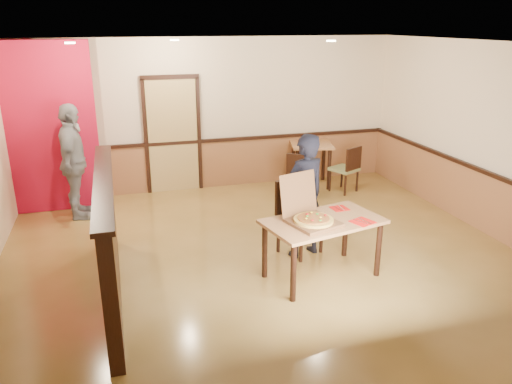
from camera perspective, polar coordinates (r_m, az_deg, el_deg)
The scene contains 26 objects.
floor at distance 6.68m, azimuth 1.68°, elevation -8.32°, with size 7.00×7.00×0.00m, color #B99148.
ceiling at distance 5.94m, azimuth 1.95°, elevation 16.44°, with size 7.00×7.00×0.00m, color black.
wall_back at distance 9.47m, azimuth -4.78°, elevation 8.81°, with size 7.00×7.00×0.00m, color #F9E4C2.
wall_right at distance 7.94m, azimuth 26.70°, elevation 4.87°, with size 7.00×7.00×0.00m, color #F9E4C2.
wainscot_back at distance 9.66m, azimuth -4.59°, elevation 3.22°, with size 7.00×0.04×0.90m, color #9C643E.
chair_rail_back at distance 9.52m, azimuth -4.64°, elevation 5.92°, with size 7.00×0.06×0.06m, color black.
wainscot_right at distance 8.18m, azimuth 25.57°, elevation -1.59°, with size 0.04×7.00×0.90m, color #9C643E.
chair_rail_right at distance 8.02m, azimuth 25.93°, elevation 1.54°, with size 0.06×7.00×0.06m, color black.
back_door at distance 9.38m, azimuth -9.49°, elevation 6.33°, with size 0.90×0.06×2.10m, color #D8B66E.
booth_partition at distance 5.92m, azimuth -16.45°, elevation -4.98°, with size 0.20×3.10×1.44m.
red_accent_panel at distance 8.87m, azimuth -22.90°, elevation 6.69°, with size 1.60×0.20×2.78m, color red.
spot_a at distance 7.46m, azimuth -20.49°, elevation 15.68°, with size 0.14×0.14×0.02m, color beige.
spot_b at distance 8.21m, azimuth -9.29°, elevation 16.78°, with size 0.14×0.14×0.02m, color beige.
spot_c at distance 7.85m, azimuth 8.58°, elevation 16.72°, with size 0.14×0.14×0.02m, color beige.
main_table at distance 6.18m, azimuth 7.64°, elevation -4.14°, with size 1.57×1.11×0.76m.
diner_chair at distance 6.88m, azimuth 4.63°, elevation -2.39°, with size 0.69×0.69×1.03m.
side_chair_left at distance 9.06m, azimuth 4.88°, elevation 2.20°, with size 0.57×0.57×0.83m.
side_chair_right at distance 9.43m, azimuth 10.38°, elevation 2.79°, with size 0.59×0.59×0.88m.
side_table at distance 9.73m, azimuth 6.32°, elevation 4.48°, with size 0.93×0.93×0.83m.
diner at distance 6.67m, azimuth 5.56°, elevation -0.48°, with size 0.62×0.41×1.70m, color black.
passerby at distance 8.44m, azimuth -20.11°, elevation 3.21°, with size 1.10×0.46×1.87m, color gray.
pizza_box at distance 6.02m, azimuth 6.25°, elevation -2.88°, with size 0.68×0.75×0.56m.
pizza at distance 5.98m, azimuth 6.59°, elevation -3.20°, with size 0.48×0.48×0.03m, color #F3C858.
napkin_near at distance 6.16m, azimuth 12.08°, elevation -3.35°, with size 0.32×0.32×0.01m.
napkin_far at distance 6.54m, azimuth 9.52°, elevation -1.85°, with size 0.22×0.22×0.01m.
condiment at distance 9.57m, azimuth 7.05°, elevation 5.83°, with size 0.06×0.06×0.16m, color #9B631C.
Camera 1 is at (-1.84, -5.64, 3.06)m, focal length 35.00 mm.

